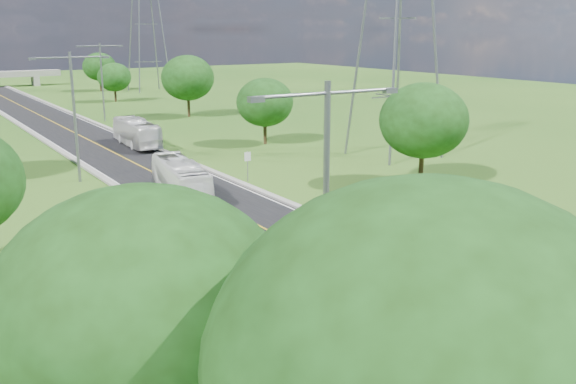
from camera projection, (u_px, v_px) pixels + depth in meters
name	position (u px, v px, depth m)	size (l,w,h in m)	color
ground	(100.00, 146.00, 65.80)	(260.00, 260.00, 0.00)	#275518
road	(84.00, 138.00, 70.70)	(8.00, 150.00, 0.06)	black
curb_left	(44.00, 140.00, 68.48)	(0.50, 150.00, 0.22)	gray
curb_right	(121.00, 134.00, 72.89)	(0.50, 150.00, 0.22)	gray
speed_limit_sign	(248.00, 162.00, 50.09)	(0.55, 0.09, 2.40)	slate
streetlight_near_left	(326.00, 201.00, 21.94)	(5.90, 0.25, 10.00)	slate
streetlight_mid_left	(74.00, 106.00, 48.94)	(5.90, 0.25, 10.00)	slate
streetlight_far_right	(102.00, 75.00, 82.18)	(5.90, 0.25, 10.00)	slate
power_tower_near	(399.00, 2.00, 57.40)	(9.00, 6.40, 28.00)	slate
power_tower_far	(146.00, 16.00, 120.86)	(9.00, 6.40, 28.00)	slate
tree_la	(144.00, 316.00, 14.68)	(7.14, 7.14, 8.30)	black
tree_lf	(427.00, 369.00, 11.17)	(7.98, 7.98, 9.28)	black
tree_rb	(424.00, 121.00, 48.33)	(6.72, 6.72, 7.82)	black
tree_rc	(265.00, 102.00, 65.97)	(5.88, 5.88, 6.84)	black
tree_rd	(188.00, 78.00, 86.42)	(7.14, 7.14, 8.30)	black
tree_re	(114.00, 77.00, 105.07)	(5.46, 5.46, 6.35)	black
tree_rf	(99.00, 67.00, 123.10)	(6.30, 6.30, 7.33)	black
bus_outbound	(137.00, 133.00, 65.14)	(2.30, 9.81, 2.73)	silver
bus_inbound	(181.00, 179.00, 45.35)	(2.22, 9.48, 2.64)	white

